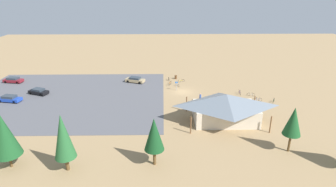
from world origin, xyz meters
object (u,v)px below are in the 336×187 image
(bicycle_white_yard_center, at_px, (177,85))
(bicycle_orange_near_porch, at_px, (170,83))
(car_maroon_by_curb, at_px, (13,80))
(pine_midwest, at_px, (63,137))
(bicycle_green_near_sign, at_px, (274,101))
(pine_far_east, at_px, (293,121))
(bicycle_black_yard_right, at_px, (169,79))
(bicycle_silver_yard_left, at_px, (251,95))
(bicycle_blue_by_bin, at_px, (257,100))
(trash_bin, at_px, (176,77))
(pine_far_west, at_px, (4,135))
(bicycle_yellow_yard_front, at_px, (181,81))
(bike_pavilion, at_px, (226,106))
(lot_sign, at_px, (176,85))
(car_blue_front_row, at_px, (10,99))
(bicycle_purple_edge_north, at_px, (240,93))
(visitor_near_lot, at_px, (200,97))
(car_black_end_stall, at_px, (38,91))
(car_tan_back_corner, at_px, (135,80))
(pine_east, at_px, (154,134))

(bicycle_white_yard_center, bearing_deg, bicycle_orange_near_porch, -31.25)
(car_maroon_by_curb, bearing_deg, pine_midwest, 124.64)
(bicycle_green_near_sign, height_order, car_maroon_by_curb, car_maroon_by_curb)
(pine_far_east, bearing_deg, bicycle_black_yard_right, -62.95)
(bicycle_silver_yard_left, bearing_deg, bicycle_blue_by_bin, 98.47)
(trash_bin, distance_m, pine_far_west, 43.93)
(bicycle_yellow_yard_front, bearing_deg, bike_pavilion, 106.64)
(bicycle_white_yard_center, bearing_deg, bicycle_yellow_yard_front, -109.58)
(lot_sign, xyz_separation_m, bicycle_orange_near_porch, (1.32, -3.83, -1.02))
(bicycle_silver_yard_left, bearing_deg, bicycle_green_near_sign, 135.03)
(bicycle_blue_by_bin, distance_m, bicycle_yellow_yard_front, 19.57)
(pine_far_west, height_order, bicycle_silver_yard_left, pine_far_west)
(car_blue_front_row, bearing_deg, bicycle_blue_by_bin, 179.26)
(bicycle_purple_edge_north, xyz_separation_m, bicycle_yellow_yard_front, (12.37, -8.43, -0.04))
(bicycle_orange_near_porch, xyz_separation_m, visitor_near_lot, (-5.94, 10.44, 0.53))
(bicycle_purple_edge_north, bearing_deg, bicycle_silver_yard_left, 153.32)
(bicycle_green_near_sign, height_order, bicycle_yellow_yard_front, bicycle_yellow_yard_front)
(bicycle_yellow_yard_front, bearing_deg, car_black_end_stall, 13.65)
(lot_sign, xyz_separation_m, car_maroon_by_curb, (39.85, -6.07, -0.69))
(bicycle_white_yard_center, height_order, bicycle_green_near_sign, bicycle_white_yard_center)
(bicycle_purple_edge_north, bearing_deg, bike_pavilion, 65.31)
(bicycle_blue_by_bin, bearing_deg, car_blue_front_row, -0.74)
(bike_pavilion, xyz_separation_m, bicycle_white_yard_center, (7.46, -18.44, -2.51))
(bicycle_orange_near_porch, xyz_separation_m, car_maroon_by_curb, (38.53, -2.24, 0.33))
(pine_far_east, bearing_deg, bicycle_purple_edge_north, -86.87)
(car_blue_front_row, height_order, car_tan_back_corner, car_tan_back_corner)
(bicycle_white_yard_center, xyz_separation_m, car_black_end_stall, (30.79, 4.76, 0.35))
(pine_east, xyz_separation_m, visitor_near_lot, (-8.82, -21.63, -3.61))
(trash_bin, xyz_separation_m, bicycle_purple_edge_north, (-13.58, 11.17, -0.05))
(trash_bin, relative_size, car_maroon_by_curb, 0.18)
(bicycle_purple_edge_north, bearing_deg, bicycle_white_yard_center, -22.15)
(bicycle_black_yard_right, relative_size, car_black_end_stall, 0.35)
(pine_far_west, relative_size, bicycle_purple_edge_north, 4.29)
(bike_pavilion, xyz_separation_m, lot_sign, (7.85, -15.65, -1.45))
(bike_pavilion, height_order, pine_east, pine_east)
(bicycle_silver_yard_left, bearing_deg, visitor_near_lot, 13.96)
(bicycle_purple_edge_north, height_order, car_black_end_stall, car_black_end_stall)
(bicycle_silver_yard_left, bearing_deg, trash_bin, -37.87)
(pine_midwest, distance_m, pine_east, 11.31)
(car_maroon_by_curb, bearing_deg, lot_sign, 171.34)
(pine_far_west, relative_size, bicycle_yellow_yard_front, 4.54)
(trash_bin, distance_m, lot_sign, 8.56)
(trash_bin, relative_size, car_blue_front_row, 0.18)
(bicycle_green_near_sign, bearing_deg, lot_sign, -20.59)
(trash_bin, distance_m, bicycle_yellow_yard_front, 3.00)
(bicycle_black_yard_right, distance_m, bicycle_blue_by_bin, 22.85)
(bicycle_green_near_sign, bearing_deg, pine_midwest, 31.95)
(trash_bin, xyz_separation_m, car_black_end_stall, (30.63, 10.47, 0.26))
(pine_far_west, relative_size, bicycle_black_yard_right, 4.70)
(pine_east, distance_m, bicycle_green_near_sign, 31.94)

